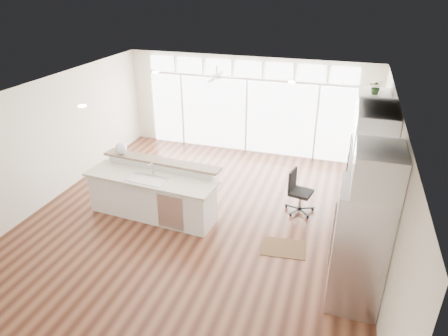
% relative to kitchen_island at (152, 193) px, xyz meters
% --- Properties ---
extents(floor, '(7.00, 8.00, 0.02)m').
position_rel_kitchen_island_xyz_m(floor, '(0.98, 0.08, -0.57)').
color(floor, '#3E1E13').
rests_on(floor, ground).
extents(ceiling, '(7.00, 8.00, 0.02)m').
position_rel_kitchen_island_xyz_m(ceiling, '(0.98, 0.08, 2.14)').
color(ceiling, white).
rests_on(ceiling, wall_back).
extents(wall_back, '(7.00, 0.04, 2.70)m').
position_rel_kitchen_island_xyz_m(wall_back, '(0.98, 4.08, 0.79)').
color(wall_back, beige).
rests_on(wall_back, floor).
extents(wall_front, '(7.00, 0.04, 2.70)m').
position_rel_kitchen_island_xyz_m(wall_front, '(0.98, -3.92, 0.79)').
color(wall_front, beige).
rests_on(wall_front, floor).
extents(wall_left, '(0.04, 8.00, 2.70)m').
position_rel_kitchen_island_xyz_m(wall_left, '(-2.52, 0.08, 0.79)').
color(wall_left, beige).
rests_on(wall_left, floor).
extents(wall_right, '(0.04, 8.00, 2.70)m').
position_rel_kitchen_island_xyz_m(wall_right, '(4.48, 0.08, 0.79)').
color(wall_right, beige).
rests_on(wall_right, floor).
extents(glass_wall, '(5.80, 0.06, 2.08)m').
position_rel_kitchen_island_xyz_m(glass_wall, '(0.98, 4.02, 0.49)').
color(glass_wall, white).
rests_on(glass_wall, wall_back).
extents(transom_row, '(5.90, 0.06, 0.40)m').
position_rel_kitchen_island_xyz_m(transom_row, '(0.98, 4.02, 1.82)').
color(transom_row, white).
rests_on(transom_row, wall_back).
extents(desk_window, '(0.04, 0.85, 0.85)m').
position_rel_kitchen_island_xyz_m(desk_window, '(4.44, 0.38, 0.99)').
color(desk_window, silver).
rests_on(desk_window, wall_right).
extents(ceiling_fan, '(1.16, 1.16, 0.32)m').
position_rel_kitchen_island_xyz_m(ceiling_fan, '(0.48, 2.88, 1.92)').
color(ceiling_fan, silver).
rests_on(ceiling_fan, ceiling).
extents(recessed_lights, '(3.40, 3.00, 0.02)m').
position_rel_kitchen_island_xyz_m(recessed_lights, '(0.98, 0.28, 2.12)').
color(recessed_lights, white).
rests_on(recessed_lights, ceiling).
extents(oven_cabinet, '(0.64, 1.20, 2.50)m').
position_rel_kitchen_island_xyz_m(oven_cabinet, '(4.15, 1.88, 0.69)').
color(oven_cabinet, white).
rests_on(oven_cabinet, floor).
extents(desk_nook, '(0.72, 1.30, 0.76)m').
position_rel_kitchen_island_xyz_m(desk_nook, '(4.11, 0.38, -0.18)').
color(desk_nook, white).
rests_on(desk_nook, floor).
extents(upper_cabinets, '(0.64, 1.30, 0.64)m').
position_rel_kitchen_island_xyz_m(upper_cabinets, '(4.15, 0.38, 1.79)').
color(upper_cabinets, white).
rests_on(upper_cabinets, wall_right).
extents(refrigerator, '(0.76, 0.90, 2.00)m').
position_rel_kitchen_island_xyz_m(refrigerator, '(4.09, -1.27, 0.44)').
color(refrigerator, silver).
rests_on(refrigerator, floor).
extents(fridge_cabinet, '(0.64, 0.90, 0.60)m').
position_rel_kitchen_island_xyz_m(fridge_cabinet, '(4.15, -1.27, 1.74)').
color(fridge_cabinet, white).
rests_on(fridge_cabinet, wall_right).
extents(framed_photos, '(0.06, 0.22, 0.80)m').
position_rel_kitchen_island_xyz_m(framed_photos, '(4.44, 1.00, 0.84)').
color(framed_photos, black).
rests_on(framed_photos, wall_right).
extents(kitchen_island, '(2.88, 1.27, 1.11)m').
position_rel_kitchen_island_xyz_m(kitchen_island, '(0.00, 0.00, 0.00)').
color(kitchen_island, white).
rests_on(kitchen_island, floor).
extents(rug, '(0.89, 0.68, 0.01)m').
position_rel_kitchen_island_xyz_m(rug, '(2.86, -0.29, -0.55)').
color(rug, '#321E10').
rests_on(rug, floor).
extents(office_chair, '(0.57, 0.55, 0.95)m').
position_rel_kitchen_island_xyz_m(office_chair, '(2.96, 1.10, -0.08)').
color(office_chair, black).
rests_on(office_chair, floor).
extents(fishbowl, '(0.26, 0.26, 0.26)m').
position_rel_kitchen_island_xyz_m(fishbowl, '(-0.92, 0.47, 0.69)').
color(fishbowl, silver).
rests_on(fishbowl, kitchen_island).
extents(monitor, '(0.11, 0.54, 0.45)m').
position_rel_kitchen_island_xyz_m(monitor, '(4.03, 0.38, 0.43)').
color(monitor, black).
rests_on(monitor, desk_nook).
extents(keyboard, '(0.14, 0.34, 0.02)m').
position_rel_kitchen_island_xyz_m(keyboard, '(3.86, 0.38, 0.21)').
color(keyboard, white).
rests_on(keyboard, desk_nook).
extents(potted_plant, '(0.30, 0.32, 0.22)m').
position_rel_kitchen_island_xyz_m(potted_plant, '(4.15, 1.88, 2.06)').
color(potted_plant, '#2F4F22').
rests_on(potted_plant, oven_cabinet).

